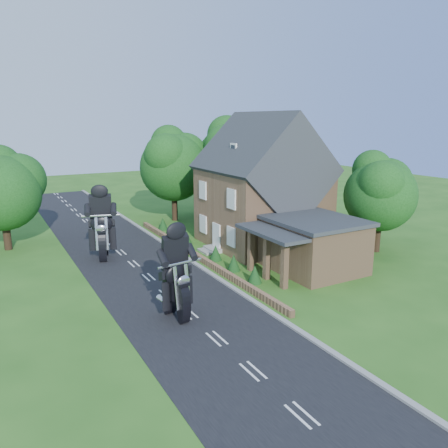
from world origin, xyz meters
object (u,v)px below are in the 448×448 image
house (262,190)px  motorcycle_lead (176,305)px  motorcycle_follow (103,248)px  garden_wall (197,256)px  annex (312,244)px

house → motorcycle_lead: house is taller
house → motorcycle_follow: size_ratio=5.97×
garden_wall → motorcycle_follow: bearing=151.7°
annex → motorcycle_follow: annex is taller
house → motorcycle_follow: house is taller
garden_wall → annex: (5.57, -5.80, 1.57)m
motorcycle_follow → motorcycle_lead: bearing=110.5°
garden_wall → annex: annex is taller
garden_wall → house: size_ratio=2.15×
house → motorcycle_lead: 14.99m
garden_wall → annex: bearing=-46.2°
house → motorcycle_follow: 12.67m
house → annex: 7.30m
garden_wall → motorcycle_follow: 6.60m
garden_wall → motorcycle_follow: motorcycle_follow is taller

